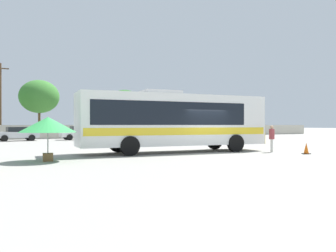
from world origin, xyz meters
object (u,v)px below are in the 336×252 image
(attendant_by_bus_door, at_px, (272,137))
(parked_car_third_white, at_px, (80,133))
(roadside_tree_right, at_px, (205,110))
(parked_car_second_silver, at_px, (17,133))
(traffic_cone_on_apron, at_px, (306,149))
(vendor_umbrella_secondary_green, at_px, (48,125))
(utility_pole_far, at_px, (0,99))
(coach_bus_white_yellow, at_px, (172,120))
(roadside_tree_midright, at_px, (124,105))
(parked_car_rightmost_maroon, at_px, (139,132))
(roadside_tree_midleft, at_px, (39,97))

(attendant_by_bus_door, xyz_separation_m, parked_car_third_white, (-5.40, 22.47, -0.12))
(parked_car_third_white, height_order, roadside_tree_right, roadside_tree_right)
(parked_car_second_silver, height_order, parked_car_third_white, parked_car_third_white)
(traffic_cone_on_apron, bearing_deg, roadside_tree_right, 63.34)
(vendor_umbrella_secondary_green, bearing_deg, parked_car_third_white, 71.34)
(attendant_by_bus_door, xyz_separation_m, utility_pole_far, (-12.87, 28.78, 3.64))
(coach_bus_white_yellow, xyz_separation_m, parked_car_second_silver, (-6.45, 20.10, -1.18))
(parked_car_third_white, relative_size, traffic_cone_on_apron, 6.47)
(parked_car_second_silver, xyz_separation_m, traffic_cone_on_apron, (12.33, -24.85, -0.45))
(roadside_tree_midright, height_order, traffic_cone_on_apron, roadside_tree_midright)
(parked_car_third_white, xyz_separation_m, parked_car_rightmost_maroon, (7.10, 0.05, 0.02))
(utility_pole_far, bearing_deg, roadside_tree_midright, 11.13)
(coach_bus_white_yellow, height_order, traffic_cone_on_apron, coach_bus_white_yellow)
(vendor_umbrella_secondary_green, bearing_deg, traffic_cone_on_apron, -13.80)
(vendor_umbrella_secondary_green, xyz_separation_m, roadside_tree_midright, (16.24, 30.70, 2.89))
(parked_car_third_white, distance_m, roadside_tree_midright, 13.72)
(roadside_tree_midright, distance_m, traffic_cone_on_apron, 34.34)
(vendor_umbrella_secondary_green, relative_size, parked_car_second_silver, 0.60)
(utility_pole_far, xyz_separation_m, roadside_tree_midleft, (4.95, 4.81, 0.87))
(parked_car_second_silver, height_order, parked_car_rightmost_maroon, parked_car_rightmost_maroon)
(coach_bus_white_yellow, height_order, utility_pole_far, utility_pole_far)
(vendor_umbrella_secondary_green, height_order, roadside_tree_right, roadside_tree_right)
(vendor_umbrella_secondary_green, relative_size, parked_car_third_white, 0.61)
(parked_car_second_silver, bearing_deg, roadside_tree_midleft, 70.63)
(utility_pole_far, xyz_separation_m, traffic_cone_on_apron, (13.53, -30.68, -4.23))
(traffic_cone_on_apron, bearing_deg, parked_car_rightmost_maroon, 87.58)
(parked_car_third_white, relative_size, parked_car_rightmost_maroon, 0.92)
(utility_pole_far, distance_m, roadside_tree_right, 29.54)
(parked_car_rightmost_maroon, distance_m, roadside_tree_midright, 10.40)
(attendant_by_bus_door, xyz_separation_m, roadside_tree_right, (16.65, 29.94, 3.06))
(parked_car_second_silver, relative_size, traffic_cone_on_apron, 6.49)
(attendant_by_bus_door, xyz_separation_m, roadside_tree_midleft, (-7.92, 33.59, 4.51))
(parked_car_rightmost_maroon, bearing_deg, roadside_tree_midright, 78.10)
(coach_bus_white_yellow, bearing_deg, attendant_by_bus_door, -28.62)
(parked_car_third_white, relative_size, roadside_tree_midleft, 0.54)
(roadside_tree_midleft, bearing_deg, utility_pole_far, -135.82)
(attendant_by_bus_door, height_order, parked_car_rightmost_maroon, attendant_by_bus_door)
(roadside_tree_midleft, xyz_separation_m, roadside_tree_right, (24.57, -3.65, -1.46))
(parked_car_second_silver, xyz_separation_m, utility_pole_far, (-1.21, 5.84, 3.78))
(parked_car_rightmost_maroon, distance_m, traffic_cone_on_apron, 24.46)
(roadside_tree_midleft, height_order, traffic_cone_on_apron, roadside_tree_midleft)
(utility_pole_far, xyz_separation_m, roadside_tree_midright, (16.57, 3.26, -0.03))
(utility_pole_far, bearing_deg, traffic_cone_on_apron, -66.20)
(utility_pole_far, bearing_deg, attendant_by_bus_door, -65.90)
(attendant_by_bus_door, bearing_deg, parked_car_second_silver, 116.95)
(roadside_tree_midright, xyz_separation_m, roadside_tree_right, (12.95, -2.10, -0.55))
(roadside_tree_right, bearing_deg, traffic_cone_on_apron, -116.66)
(roadside_tree_midleft, relative_size, traffic_cone_on_apron, 11.94)
(vendor_umbrella_secondary_green, bearing_deg, roadside_tree_right, 44.42)
(vendor_umbrella_secondary_green, relative_size, roadside_tree_midleft, 0.33)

